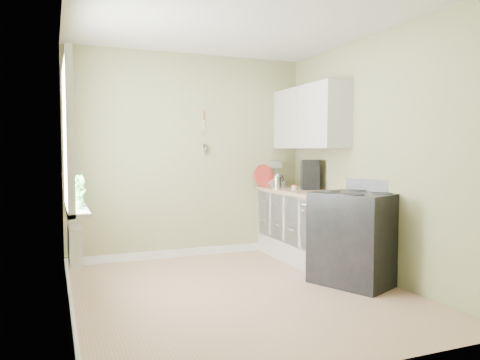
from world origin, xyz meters
name	(u,v)px	position (x,y,z in m)	size (l,w,h in m)	color
floor	(240,294)	(0.00, 0.00, -0.01)	(3.20, 3.60, 0.02)	#A5795C
ceiling	(240,16)	(0.00, 0.00, 2.71)	(3.20, 3.60, 0.02)	white
wall_back	(190,156)	(0.00, 1.81, 1.35)	(3.20, 0.02, 2.70)	#969767
wall_left	(65,159)	(-1.61, 0.00, 1.35)	(0.02, 3.60, 2.70)	#969767
wall_right	(374,157)	(1.61, 0.00, 1.35)	(0.02, 3.60, 2.70)	#969767
base_cabinets	(304,227)	(1.30, 1.00, 0.43)	(0.60, 1.60, 0.87)	silver
countertop	(304,192)	(1.29, 1.00, 0.89)	(0.64, 1.60, 0.04)	tan
upper_cabinets	(310,118)	(1.43, 1.10, 1.85)	(0.35, 1.40, 0.80)	silver
window	(67,136)	(-1.58, 0.30, 1.55)	(0.06, 1.14, 1.44)	white
window_sill	(77,209)	(-1.51, 0.30, 0.88)	(0.18, 1.14, 0.04)	white
radiator	(74,245)	(-1.54, 0.25, 0.55)	(0.12, 0.50, 0.35)	white
wall_utensils	(204,140)	(0.20, 1.78, 1.56)	(0.02, 0.14, 0.58)	tan
stove	(355,237)	(1.28, -0.13, 0.49)	(0.99, 1.00, 1.10)	black
stand_mixer	(276,174)	(1.25, 1.74, 1.08)	(0.30, 0.37, 0.41)	#B2B2B7
kettle	(278,181)	(1.10, 1.38, 1.01)	(0.20, 0.12, 0.20)	silver
coffee_maker	(310,175)	(1.43, 1.09, 1.10)	(0.30, 0.31, 0.39)	black
red_tray	(263,176)	(1.05, 1.72, 1.07)	(0.32, 0.32, 0.02)	red
jar	(294,187)	(1.16, 1.02, 0.95)	(0.07, 0.07, 0.07)	beige
plant_a	(79,193)	(-1.50, 0.09, 1.04)	(0.15, 0.10, 0.29)	#347A2E
plant_b	(77,191)	(-1.50, 0.32, 1.04)	(0.16, 0.13, 0.29)	#347A2E
plant_c	(76,189)	(-1.50, 0.46, 1.05)	(0.17, 0.17, 0.31)	#347A2E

